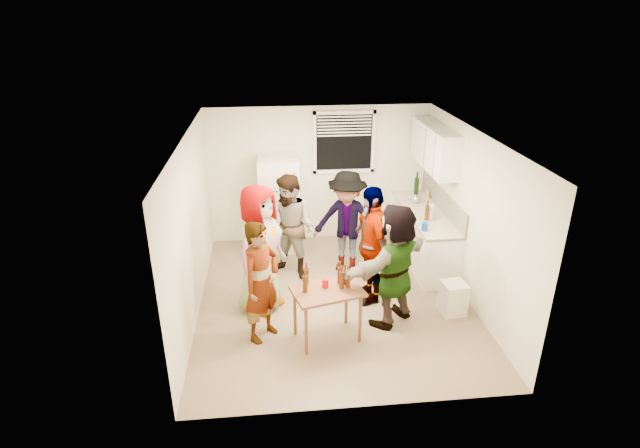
{
  "coord_description": "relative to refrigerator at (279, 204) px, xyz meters",
  "views": [
    {
      "loc": [
        -0.88,
        -6.43,
        4.05
      ],
      "look_at": [
        -0.19,
        0.22,
        1.15
      ],
      "focal_mm": 28.0,
      "sensor_mm": 36.0,
      "label": 1
    }
  ],
  "objects": [
    {
      "name": "blue_cup",
      "position": [
        2.2,
        -1.5,
        0.05
      ],
      "size": [
        0.1,
        0.1,
        0.13
      ],
      "primitive_type": "cylinder",
      "color": "#0C40B9",
      "rests_on": "countertop"
    },
    {
      "name": "kettle",
      "position": [
        2.4,
        -0.32,
        0.05
      ],
      "size": [
        0.27,
        0.25,
        0.19
      ],
      "primitive_type": null,
      "rotation": [
        0.0,
        0.0,
        -0.3
      ],
      "color": "silver",
      "rests_on": "countertop"
    },
    {
      "name": "beer_bottle_table",
      "position": [
        0.78,
        -2.72,
        -0.11
      ],
      "size": [
        0.05,
        0.05,
        0.21
      ],
      "primitive_type": "cylinder",
      "color": "#47230C",
      "rests_on": "serving_table"
    },
    {
      "name": "guest_grey",
      "position": [
        -0.33,
        -1.98,
        -0.85
      ],
      "size": [
        2.08,
        1.84,
        0.6
      ],
      "primitive_type": "imported",
      "rotation": [
        0.0,
        0.0,
        0.96
      ],
      "color": "gray",
      "rests_on": "ground"
    },
    {
      "name": "trash_bin",
      "position": [
        2.4,
        -2.42,
        -0.6
      ],
      "size": [
        0.36,
        0.36,
        0.48
      ],
      "primitive_type": "cube",
      "rotation": [
        0.0,
        0.0,
        0.11
      ],
      "color": "silver",
      "rests_on": "ground"
    },
    {
      "name": "window",
      "position": [
        1.2,
        0.33,
        1.0
      ],
      "size": [
        1.12,
        0.1,
        1.06
      ],
      "primitive_type": null,
      "color": "white",
      "rests_on": "room"
    },
    {
      "name": "refrigerator",
      "position": [
        0.0,
        0.0,
        0.0
      ],
      "size": [
        0.7,
        0.7,
        1.7
      ],
      "primitive_type": "cube",
      "color": "white",
      "rests_on": "ground"
    },
    {
      "name": "serving_table",
      "position": [
        0.53,
        -2.84,
        -0.85
      ],
      "size": [
        1.0,
        0.79,
        0.74
      ],
      "primitive_type": null,
      "rotation": [
        0.0,
        0.0,
        0.26
      ],
      "color": "brown",
      "rests_on": "ground"
    },
    {
      "name": "wine_bottle",
      "position": [
        2.5,
        0.04,
        0.05
      ],
      "size": [
        0.08,
        0.08,
        0.33
      ],
      "primitive_type": "cylinder",
      "color": "black",
      "rests_on": "countertop"
    },
    {
      "name": "paper_towel",
      "position": [
        2.43,
        -1.03,
        0.05
      ],
      "size": [
        0.11,
        0.11,
        0.23
      ],
      "primitive_type": "cylinder",
      "color": "white",
      "rests_on": "countertop"
    },
    {
      "name": "backsplash",
      "position": [
        2.74,
        -0.73,
        0.23
      ],
      "size": [
        0.03,
        2.2,
        0.36
      ],
      "primitive_type": "cube",
      "color": "#A39E95",
      "rests_on": "countertop"
    },
    {
      "name": "picture_frame",
      "position": [
        2.67,
        -0.1,
        0.12
      ],
      "size": [
        0.02,
        0.16,
        0.13
      ],
      "primitive_type": "cube",
      "color": "tan",
      "rests_on": "countertop"
    },
    {
      "name": "countertop",
      "position": [
        2.45,
        -0.73,
        0.03
      ],
      "size": [
        0.64,
        2.22,
        0.04
      ],
      "primitive_type": "cube",
      "color": "beige",
      "rests_on": "counter_lower"
    },
    {
      "name": "counter_lower",
      "position": [
        2.45,
        -0.73,
        -0.42
      ],
      "size": [
        0.6,
        2.2,
        0.86
      ],
      "primitive_type": "cube",
      "color": "white",
      "rests_on": "ground"
    },
    {
      "name": "red_cup",
      "position": [
        0.51,
        -2.77,
        -0.11
      ],
      "size": [
        0.09,
        0.09,
        0.11
      ],
      "primitive_type": "cylinder",
      "color": "#C3090A",
      "rests_on": "serving_table"
    },
    {
      "name": "guest_orange",
      "position": [
        1.48,
        -2.52,
        -0.85
      ],
      "size": [
        2.36,
        2.38,
        0.52
      ],
      "primitive_type": "imported",
      "rotation": [
        0.0,
        0.0,
        3.82
      ],
      "color": "#C9723B",
      "rests_on": "ground"
    },
    {
      "name": "guest_stripe",
      "position": [
        -0.3,
        -2.7,
        -0.85
      ],
      "size": [
        1.65,
        1.54,
        0.4
      ],
      "primitive_type": "imported",
      "rotation": [
        0.0,
        0.0,
        0.86
      ],
      "color": "#141933",
      "rests_on": "ground"
    },
    {
      "name": "upper_cabinets",
      "position": [
        2.58,
        -0.53,
        1.1
      ],
      "size": [
        0.34,
        1.6,
        0.7
      ],
      "primitive_type": "cube",
      "color": "white",
      "rests_on": "room"
    },
    {
      "name": "guest_back_right",
      "position": [
        1.07,
        -0.96,
        -0.85
      ],
      "size": [
        1.71,
        2.02,
        0.64
      ],
      "primitive_type": "imported",
      "rotation": [
        0.0,
        0.0,
        -0.41
      ],
      "color": "#414247",
      "rests_on": "ground"
    },
    {
      "name": "guest_black",
      "position": [
        1.28,
        -1.91,
        -0.85
      ],
      "size": [
        1.96,
        1.38,
        0.44
      ],
      "primitive_type": "imported",
      "rotation": [
        0.0,
        0.0,
        -1.38
      ],
      "color": "black",
      "rests_on": "ground"
    },
    {
      "name": "guest_back_left",
      "position": [
        0.16,
        -1.1,
        -0.85
      ],
      "size": [
        1.66,
        1.89,
        0.65
      ],
      "primitive_type": "imported",
      "rotation": [
        0.0,
        0.0,
        -0.6
      ],
      "color": "brown",
      "rests_on": "ground"
    },
    {
      "name": "room",
      "position": [
        0.75,
        -1.88,
        -0.85
      ],
      "size": [
        4.0,
        4.5,
        2.5
      ],
      "primitive_type": null,
      "color": "silver",
      "rests_on": "ground"
    },
    {
      "name": "beer_bottle_counter",
      "position": [
        2.35,
        -1.11,
        0.05
      ],
      "size": [
        0.07,
        0.07,
        0.25
      ],
      "primitive_type": "cylinder",
      "color": "#47230C",
      "rests_on": "countertop"
    }
  ]
}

